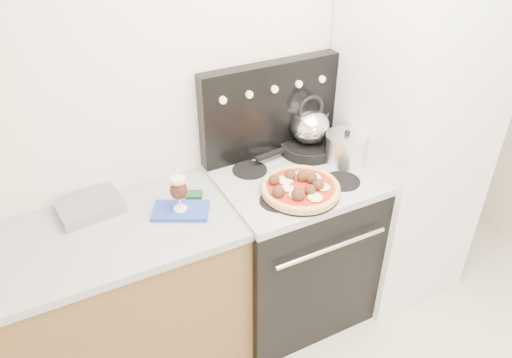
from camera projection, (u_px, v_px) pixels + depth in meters
room_shell at (416, 229)px, 1.64m from camera, size 3.52×3.01×2.52m
base_cabinet at (89, 317)px, 2.38m from camera, size 1.45×0.60×0.86m
countertop at (69, 246)px, 2.13m from camera, size 1.48×0.63×0.04m
stove_body at (291, 248)px, 2.77m from camera, size 0.76×0.65×0.88m
cooktop at (295, 179)px, 2.52m from camera, size 0.76×0.65×0.04m
backguard at (270, 109)px, 2.57m from camera, size 0.76×0.08×0.50m
fridge at (407, 141)px, 2.74m from camera, size 0.64×0.68×1.90m
foil_sheet at (90, 206)px, 2.28m from camera, size 0.30×0.24×0.06m
oven_mitt at (181, 211)px, 2.28m from camera, size 0.29×0.25×0.02m
beer_glass at (179, 193)px, 2.23m from camera, size 0.10×0.10×0.17m
pizza_pan at (300, 192)px, 2.38m from camera, size 0.40×0.40×0.01m
pizza at (301, 187)px, 2.36m from camera, size 0.41×0.41×0.05m
skillet at (308, 147)px, 2.69m from camera, size 0.34×0.34×0.05m
tea_kettle at (310, 123)px, 2.62m from camera, size 0.21×0.21×0.23m
stock_pot at (345, 149)px, 2.58m from camera, size 0.26×0.26×0.15m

